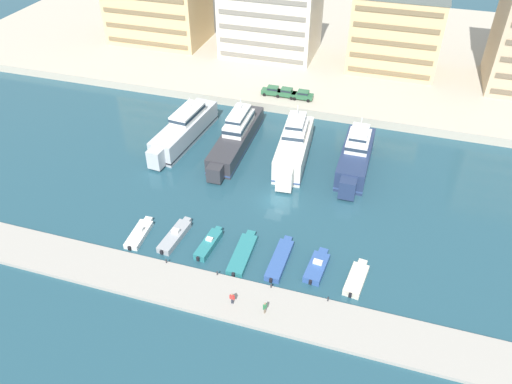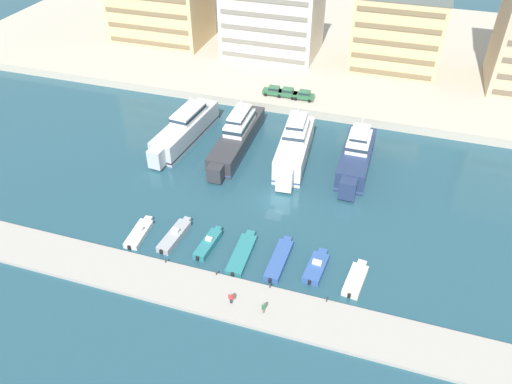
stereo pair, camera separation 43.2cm
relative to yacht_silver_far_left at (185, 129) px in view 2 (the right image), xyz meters
The scene contains 25 objects.
ground_plane 23.20m from the yacht_silver_far_left, 31.55° to the right, with size 400.00×400.00×0.00m, color #234C5B.
quay_promenade 53.02m from the yacht_silver_far_left, 68.20° to the left, with size 180.00×70.00×1.66m, color #BCB29E.
pier_dock 37.32m from the yacht_silver_far_left, 58.12° to the right, with size 120.00×6.36×0.51m, color #A8A399.
yacht_silver_far_left is the anchor object (origin of this frame).
yacht_charcoal_left 9.36m from the yacht_silver_far_left, ahead, with size 4.58×22.20×7.79m.
yacht_ivory_mid_left 19.66m from the yacht_silver_far_left, ahead, with size 5.75×18.58×8.93m.
yacht_navy_center_left 29.71m from the yacht_silver_far_left, ahead, with size 4.57×17.72×8.13m.
motorboat_white_far_left 25.07m from the yacht_silver_far_left, 80.76° to the right, with size 2.24×6.61×1.30m.
motorboat_grey_left 25.44m from the yacht_silver_far_left, 69.41° to the right, with size 2.38×7.47×1.43m.
motorboat_teal_mid_left 27.69m from the yacht_silver_far_left, 59.82° to the right, with size 2.08×6.59×1.35m.
motorboat_teal_center_left 30.59m from the yacht_silver_far_left, 52.19° to the right, with size 2.34×8.49×0.82m.
motorboat_blue_center 33.59m from the yacht_silver_far_left, 45.12° to the right, with size 2.09×8.33×0.89m.
motorboat_blue_center_right 37.10m from the yacht_silver_far_left, 39.68° to the right, with size 2.54×6.34×1.40m.
motorboat_cream_mid_right 41.48m from the yacht_silver_far_left, 35.83° to the right, with size 2.62×6.39×0.98m.
car_green_far_left 21.03m from the yacht_silver_far_left, 59.08° to the left, with size 4.16×2.05×1.80m.
car_green_left 22.62m from the yacht_silver_far_left, 53.11° to the left, with size 4.13×1.99×1.80m.
car_green_mid_left 24.71m from the yacht_silver_far_left, 46.85° to the left, with size 4.10×1.92×1.80m.
apartment_block_left 39.93m from the yacht_silver_far_left, 83.51° to the left, with size 20.92×15.18×17.71m.
apartment_block_mid_left 50.06m from the yacht_silver_far_left, 50.15° to the left, with size 18.35×12.93×18.01m.
pedestrian_near_edge 40.64m from the yacht_silver_far_left, 53.35° to the right, with size 0.41×0.60×1.70m.
pedestrian_mid_deck 38.22m from the yacht_silver_far_left, 58.04° to the right, with size 0.64×0.27×1.66m.
bollard_west 30.43m from the yacht_silver_far_left, 70.83° to the right, with size 0.20×0.20×0.61m.
bollard_west_mid 33.37m from the yacht_silver_far_left, 59.46° to the right, with size 0.20×0.20×0.61m.
bollard_east_mid 37.39m from the yacht_silver_far_left, 50.24° to the right, with size 0.20×0.20×0.61m.
bollard_east 42.17m from the yacht_silver_far_left, 42.95° to the right, with size 0.20×0.20×0.61m.
Camera 2 is at (14.93, -55.84, 46.69)m, focal length 35.00 mm.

